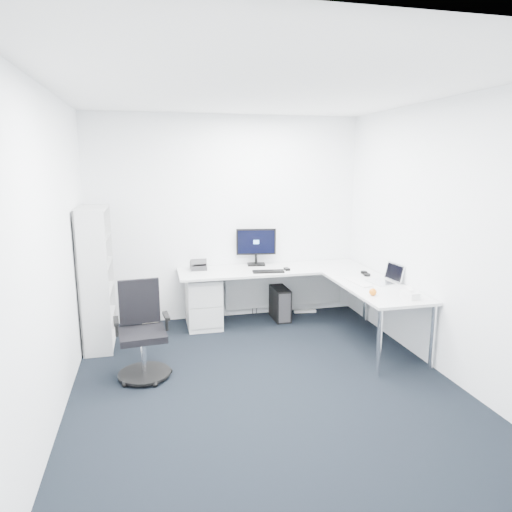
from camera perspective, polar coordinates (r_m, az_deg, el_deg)
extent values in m
plane|color=black|center=(4.53, 1.24, -15.93)|extent=(4.20, 4.20, 0.00)
plane|color=white|center=(4.05, 1.42, 20.21)|extent=(4.20, 4.20, 0.00)
cube|color=white|center=(6.11, -3.64, 4.64)|extent=(3.60, 0.02, 2.70)
cube|color=white|center=(2.18, 15.47, -8.88)|extent=(3.60, 0.02, 2.70)
cube|color=white|center=(4.03, -24.28, -0.07)|extent=(0.02, 4.20, 2.70)
cube|color=white|center=(4.85, 22.39, 1.92)|extent=(0.02, 4.20, 2.70)
cube|color=silver|center=(5.94, -6.55, -5.71)|extent=(0.43, 0.53, 0.66)
cube|color=black|center=(6.22, 3.02, -5.92)|extent=(0.20, 0.45, 0.43)
cube|color=beige|center=(6.00, -13.17, -7.09)|extent=(0.21, 0.43, 0.40)
cube|color=silver|center=(6.56, 6.14, -6.88)|extent=(0.32, 0.09, 0.04)
cube|color=black|center=(5.79, 1.55, -1.94)|extent=(0.41, 0.19, 0.02)
cube|color=black|center=(5.90, 3.87, -1.64)|extent=(0.07, 0.10, 0.03)
cube|color=silver|center=(5.42, 12.59, -3.19)|extent=(0.17, 0.46, 0.02)
sphere|color=orange|center=(4.94, 14.40, -4.38)|extent=(0.08, 0.08, 0.08)
cube|color=silver|center=(4.96, 18.65, -4.61)|extent=(0.12, 0.21, 0.07)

